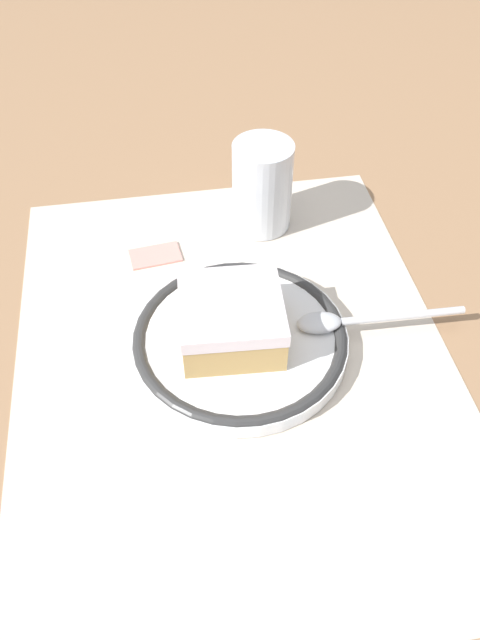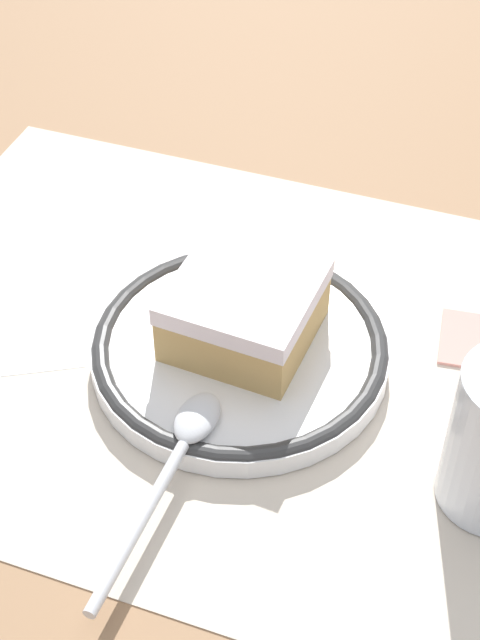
{
  "view_description": "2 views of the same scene",
  "coord_description": "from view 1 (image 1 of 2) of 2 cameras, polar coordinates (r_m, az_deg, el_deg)",
  "views": [
    {
      "loc": [
        0.33,
        -0.05,
        0.42
      ],
      "look_at": [
        -0.01,
        0.01,
        0.04
      ],
      "focal_mm": 34.81,
      "sensor_mm": 36.0,
      "label": 1
    },
    {
      "loc": [
        -0.15,
        0.4,
        0.44
      ],
      "look_at": [
        -0.01,
        0.01,
        0.04
      ],
      "focal_mm": 53.7,
      "sensor_mm": 36.0,
      "label": 2
    }
  ],
  "objects": [
    {
      "name": "cup",
      "position": [
        0.64,
        2.03,
        11.71
      ],
      "size": [
        0.06,
        0.06,
        0.09
      ],
      "color": "silver",
      "rests_on": "placemat"
    },
    {
      "name": "spoon",
      "position": [
        0.55,
        9.99,
        -0.02
      ],
      "size": [
        0.03,
        0.15,
        0.01
      ],
      "color": "silver",
      "rests_on": "plate"
    },
    {
      "name": "napkin",
      "position": [
        0.46,
        6.45,
        -18.67
      ],
      "size": [
        0.17,
        0.16,
        0.0
      ],
      "primitive_type": "cube",
      "rotation": [
        0.0,
        0.0,
        5.21
      ],
      "color": "white",
      "rests_on": "placemat"
    },
    {
      "name": "cake_slice",
      "position": [
        0.52,
        -0.91,
        0.04
      ],
      "size": [
        0.09,
        0.09,
        0.04
      ],
      "color": "tan",
      "rests_on": "plate"
    },
    {
      "name": "plate",
      "position": [
        0.54,
        -0.0,
        -1.81
      ],
      "size": [
        0.19,
        0.19,
        0.02
      ],
      "color": "white",
      "rests_on": "placemat"
    },
    {
      "name": "ground_plane",
      "position": [
        0.54,
        -0.56,
        -3.62
      ],
      "size": [
        2.4,
        2.4,
        0.0
      ],
      "primitive_type": "plane",
      "color": "#9E7551"
    },
    {
      "name": "placemat",
      "position": [
        0.54,
        -0.56,
        -3.57
      ],
      "size": [
        0.49,
        0.37,
        0.0
      ],
      "primitive_type": "cube",
      "color": "beige",
      "rests_on": "ground_plane"
    },
    {
      "name": "sugar_packet",
      "position": [
        0.63,
        -7.82,
        6.06
      ],
      "size": [
        0.04,
        0.05,
        0.01
      ],
      "primitive_type": "cube",
      "rotation": [
        0.0,
        0.0,
        4.83
      ],
      "color": "#E5998C",
      "rests_on": "placemat"
    }
  ]
}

